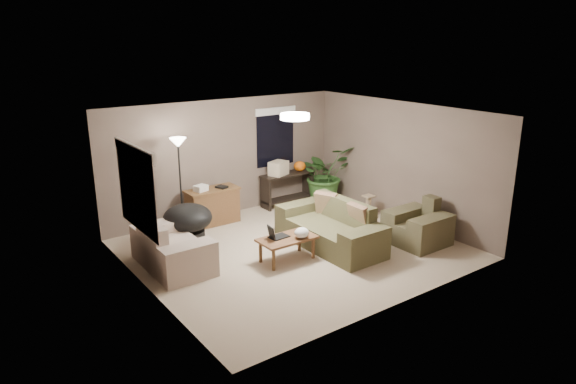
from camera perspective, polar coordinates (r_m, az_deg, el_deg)
room_shell at (r=9.05m, az=0.74°, el=0.91°), size 5.50×5.50×5.50m
main_sofa at (r=9.57m, az=4.82°, el=-4.28°), size 0.95×2.20×0.85m
throw_pillows at (r=9.61m, az=6.03°, el=-1.97°), size 0.39×1.38×0.47m
loveseat at (r=8.89m, az=-12.88°, el=-6.35°), size 0.90×1.60×0.85m
armchair at (r=9.96m, az=14.21°, el=-3.87°), size 0.95×1.00×0.85m
coffee_table at (r=8.90m, az=-0.11°, el=-5.46°), size 1.00×0.55×0.42m
laptop at (r=8.84m, az=-1.37°, el=-4.77°), size 0.38×0.25×0.24m
plastic_bag at (r=8.84m, az=1.52°, el=-4.55°), size 0.33×0.32×0.18m
desk at (r=10.72m, az=-8.36°, el=-1.56°), size 1.10×0.50×0.75m
desk_papers at (r=10.52m, az=-9.19°, el=0.45°), size 0.72×0.32×0.12m
console_table at (r=11.79m, az=-0.06°, el=0.63°), size 1.30×0.40×0.75m
pumpkin at (r=11.88m, az=1.31°, el=2.89°), size 0.34×0.34×0.23m
cardboard_box at (r=11.53m, az=-1.07°, el=2.66°), size 0.50×0.44×0.31m
papasan_chair at (r=9.65m, az=-11.05°, el=-3.28°), size 1.16×1.16×0.80m
floor_lamp at (r=10.00m, az=-12.05°, el=4.15°), size 0.32×0.32×1.91m
ceiling_fixture at (r=8.80m, az=0.77°, el=8.38°), size 0.50×0.50×0.10m
houseplant at (r=12.04m, az=4.09°, el=1.33°), size 1.20×1.33×1.04m
cat_scratching_post at (r=11.13m, az=8.90°, el=-1.78°), size 0.32×0.32×0.50m
window_left at (r=7.93m, az=-16.62°, el=1.88°), size 0.05×1.56×1.33m
window_back at (r=11.64m, az=-1.40°, el=7.23°), size 1.06×0.05×1.33m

